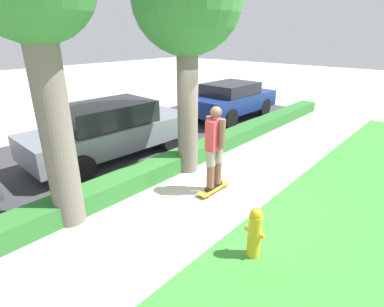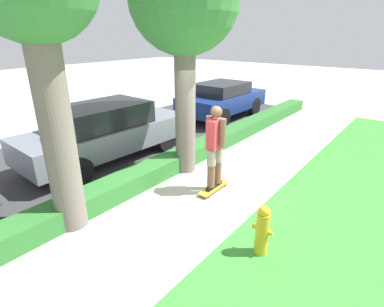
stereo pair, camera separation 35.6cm
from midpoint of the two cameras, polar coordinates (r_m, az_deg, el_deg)
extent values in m
plane|color=#ADA89E|center=(6.43, 4.88, -8.56)|extent=(60.00, 60.00, 0.00)
cube|color=#388433|center=(5.53, 31.85, -17.81)|extent=(18.42, 4.00, 0.01)
cube|color=#38383A|center=(9.29, -16.21, 0.53)|extent=(18.42, 5.00, 0.01)
cube|color=#2D702D|center=(7.28, -5.16, -2.93)|extent=(18.42, 0.60, 0.41)
cube|color=gold|center=(6.68, 5.69, -6.60)|extent=(0.92, 0.24, 0.02)
cylinder|color=red|center=(6.89, 7.83, -6.19)|extent=(0.06, 0.04, 0.06)
cylinder|color=red|center=(6.97, 6.61, -5.74)|extent=(0.06, 0.04, 0.06)
cylinder|color=red|center=(6.43, 4.65, -8.18)|extent=(0.06, 0.04, 0.06)
cylinder|color=red|center=(6.53, 3.38, -7.67)|extent=(0.06, 0.04, 0.06)
cube|color=black|center=(6.57, 5.03, -6.66)|extent=(0.26, 0.09, 0.07)
cylinder|color=brown|center=(6.36, 5.16, -3.02)|extent=(0.17, 0.17, 0.85)
cylinder|color=gray|center=(6.26, 5.24, -0.90)|extent=(0.19, 0.19, 0.34)
cube|color=black|center=(6.75, 6.35, -5.86)|extent=(0.26, 0.09, 0.07)
cylinder|color=brown|center=(6.55, 6.52, -2.30)|extent=(0.17, 0.17, 0.85)
cylinder|color=gray|center=(6.46, 6.61, -0.24)|extent=(0.19, 0.19, 0.34)
cube|color=#C6383D|center=(6.19, 6.11, 3.57)|extent=(0.41, 0.22, 0.63)
cylinder|color=brown|center=(6.08, 7.42, 3.79)|extent=(0.13, 0.13, 0.59)
cylinder|color=brown|center=(6.27, 4.88, 4.45)|extent=(0.13, 0.13, 0.59)
sphere|color=brown|center=(6.06, 6.29, 7.80)|extent=(0.24, 0.24, 0.24)
cylinder|color=#70665B|center=(5.39, -22.77, 4.00)|extent=(0.53, 0.53, 3.49)
cylinder|color=#70665B|center=(7.18, 0.60, 9.02)|extent=(0.49, 0.49, 3.30)
cube|color=slate|center=(8.53, -13.70, 3.57)|extent=(4.70, 1.92, 0.64)
cube|color=black|center=(8.29, -14.86, 7.31)|extent=(2.47, 1.62, 0.57)
cylinder|color=black|center=(8.92, -2.96, 2.80)|extent=(0.68, 0.21, 0.68)
cylinder|color=black|center=(10.06, -9.52, 4.74)|extent=(0.68, 0.21, 0.68)
cylinder|color=black|center=(7.30, -19.00, -2.85)|extent=(0.68, 0.21, 0.68)
cylinder|color=black|center=(8.66, -24.36, 0.22)|extent=(0.68, 0.21, 0.68)
cube|color=navy|center=(12.46, 8.37, 9.74)|extent=(4.05, 1.88, 0.63)
cube|color=black|center=(12.26, 8.19, 12.12)|extent=(2.12, 1.62, 0.45)
cylinder|color=black|center=(13.17, 14.35, 8.54)|extent=(0.74, 0.21, 0.74)
cylinder|color=black|center=(13.98, 8.35, 9.73)|extent=(0.74, 0.21, 0.74)
cylinder|color=black|center=(11.08, 8.23, 6.56)|extent=(0.74, 0.21, 0.74)
cylinder|color=black|center=(12.03, 1.67, 7.99)|extent=(0.74, 0.21, 0.74)
cylinder|color=gold|center=(4.88, 13.91, -15.08)|extent=(0.21, 0.21, 0.72)
sphere|color=gold|center=(4.65, 14.37, -11.09)|extent=(0.19, 0.19, 0.19)
cylinder|color=gold|center=(4.80, 15.12, -14.82)|extent=(0.07, 0.13, 0.07)
cylinder|color=gold|center=(4.87, 12.89, -13.97)|extent=(0.07, 0.13, 0.07)
camera|label=1|loc=(0.18, 91.57, -0.63)|focal=28.00mm
camera|label=2|loc=(0.18, -88.43, 0.63)|focal=28.00mm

